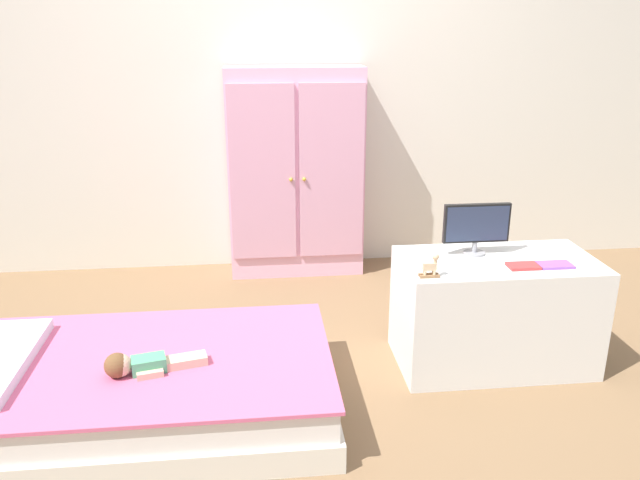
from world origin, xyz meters
name	(u,v)px	position (x,y,z in m)	size (l,w,h in m)	color
ground_plane	(304,385)	(0.00, 0.00, -0.01)	(10.00, 10.00, 0.02)	brown
back_wall	(281,57)	(0.00, 1.57, 1.35)	(6.40, 0.05, 2.70)	silver
bed	(142,387)	(-0.68, -0.17, 0.13)	(1.57, 0.92, 0.26)	silver
doll	(137,365)	(-0.67, -0.27, 0.30)	(0.39, 0.16, 0.10)	#4CA375
wardrobe	(296,173)	(0.07, 1.39, 0.65)	(0.84, 0.31, 1.30)	#EFADCC
tv_stand	(494,312)	(0.91, 0.10, 0.26)	(0.90, 0.48, 0.52)	silver
tv_monitor	(477,225)	(0.82, 0.18, 0.67)	(0.31, 0.10, 0.24)	#99999E
rocking_horse_toy	(431,266)	(0.54, -0.07, 0.57)	(0.09, 0.04, 0.10)	#8E6642
book_red	(523,266)	(0.98, -0.01, 0.53)	(0.14, 0.09, 0.01)	#CC3838
book_purple	(555,265)	(1.12, -0.01, 0.53)	(0.15, 0.09, 0.01)	#8E51B2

